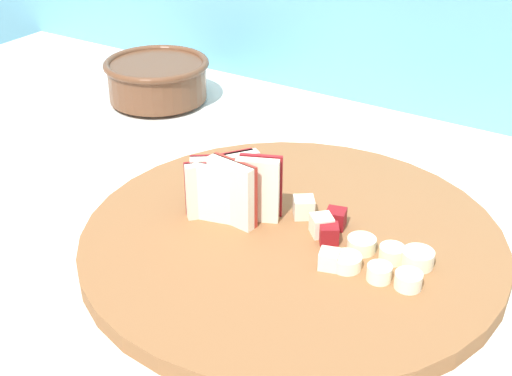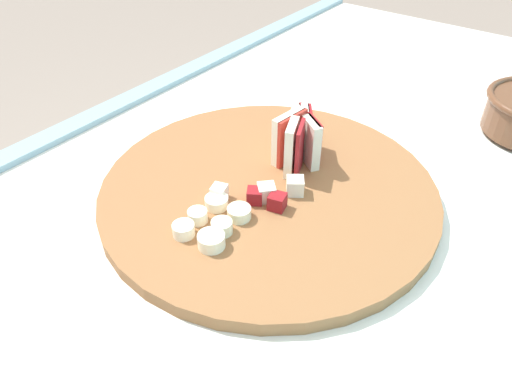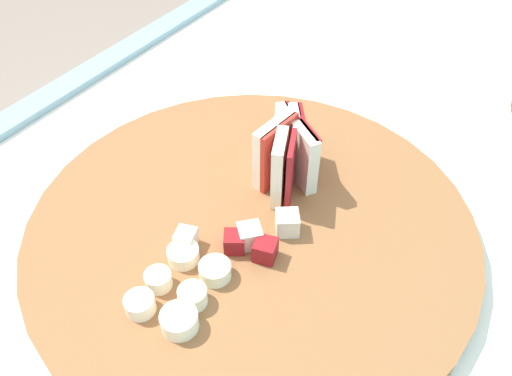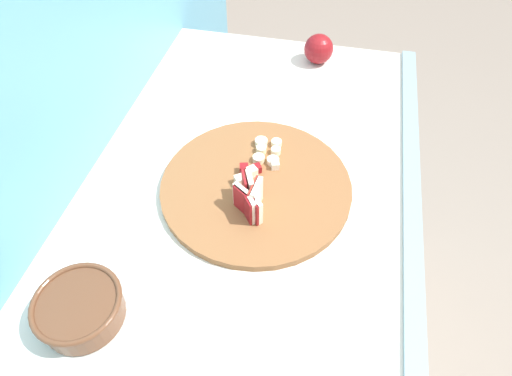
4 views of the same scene
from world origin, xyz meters
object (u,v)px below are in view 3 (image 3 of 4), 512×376
cutting_board (251,226)px  banana_slice_rows (180,288)px  apple_wedge_fan (287,150)px  apple_dice_pile (251,237)px

cutting_board → banana_slice_rows: bearing=-2.5°
apple_wedge_fan → banana_slice_rows: size_ratio=1.09×
apple_wedge_fan → apple_dice_pile: 0.10m
cutting_board → apple_dice_pile: size_ratio=4.56×
apple_dice_pile → cutting_board: bearing=-148.4°
cutting_board → apple_wedge_fan: (-0.07, -0.01, 0.04)m
apple_dice_pile → banana_slice_rows: apple_dice_pile is taller
apple_dice_pile → banana_slice_rows: 0.08m
cutting_board → apple_dice_pile: apple_dice_pile is taller
cutting_board → banana_slice_rows: 0.10m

